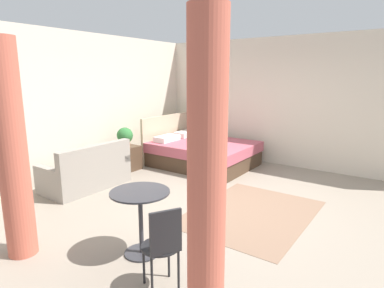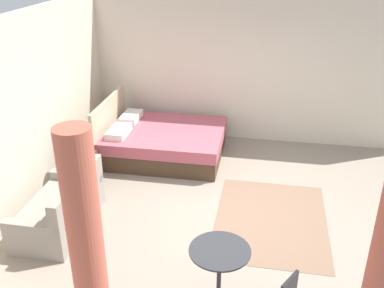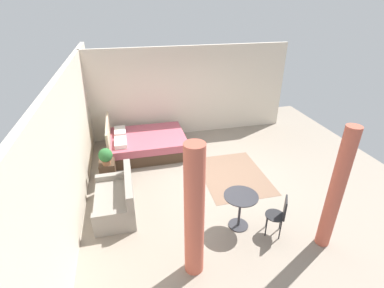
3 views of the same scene
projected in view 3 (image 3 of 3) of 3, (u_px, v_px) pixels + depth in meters
name	position (u px, v px, depth m)	size (l,w,h in m)	color
ground_plane	(215.00, 176.00, 7.35)	(8.67, 9.42, 0.02)	gray
wall_back	(73.00, 140.00, 6.03)	(8.67, 0.12, 2.82)	beige
wall_right	(190.00, 91.00, 9.14)	(0.12, 6.42, 2.82)	beige
area_rug	(233.00, 175.00, 7.38)	(2.12, 1.59, 0.01)	#7F604C
bed	(146.00, 144.00, 8.33)	(1.72, 2.18, 1.06)	#473323
couch	(117.00, 200.00, 6.06)	(1.48, 0.81, 0.82)	gray
nightstand	(108.00, 171.00, 7.08)	(0.44, 0.37, 0.51)	#473323
potted_plant	(106.00, 156.00, 6.77)	(0.33, 0.33, 0.42)	#935B3D
balcony_table	(240.00, 205.00, 5.52)	(0.66, 0.66, 0.75)	#2D2D33
cafe_chair_near_window	(280.00, 213.00, 5.34)	(0.50, 0.50, 0.85)	black
curtain_left	(336.00, 191.00, 4.82)	(0.25, 0.25, 2.39)	#C15B47
curtain_right	(194.00, 214.00, 4.31)	(0.31, 0.31, 2.39)	#C15B47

